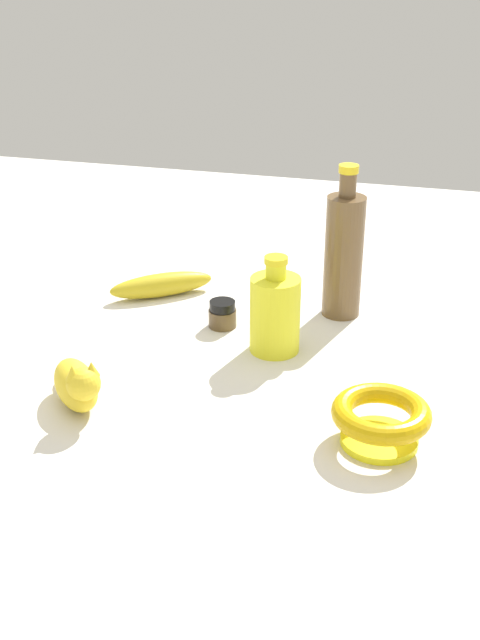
{
  "coord_description": "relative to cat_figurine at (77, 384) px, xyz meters",
  "views": [
    {
      "loc": [
        0.29,
        -1.07,
        0.61
      ],
      "look_at": [
        0.0,
        0.0,
        0.07
      ],
      "focal_mm": 45.63,
      "sensor_mm": 36.0,
      "label": 1
    }
  ],
  "objects": [
    {
      "name": "nail_polish_jar",
      "position": [
        0.12,
        0.3,
        -0.02
      ],
      "size": [
        0.05,
        0.05,
        0.05
      ],
      "color": "brown",
      "rests_on": "ground"
    },
    {
      "name": "bottle_tall",
      "position": [
        0.31,
        0.4,
        0.07
      ],
      "size": [
        0.07,
        0.07,
        0.26
      ],
      "color": "brown",
      "rests_on": "ground"
    },
    {
      "name": "bowl",
      "position": [
        0.41,
        0.02,
        0.0
      ],
      "size": [
        0.13,
        0.13,
        0.06
      ],
      "color": "yellow",
      "rests_on": "ground"
    },
    {
      "name": "bottle_short",
      "position": [
        0.23,
        0.24,
        0.03
      ],
      "size": [
        0.08,
        0.08,
        0.16
      ],
      "color": "yellow",
      "rests_on": "ground"
    },
    {
      "name": "banana",
      "position": [
        -0.02,
        0.39,
        -0.02
      ],
      "size": [
        0.18,
        0.14,
        0.04
      ],
      "primitive_type": "ellipsoid",
      "rotation": [
        0.0,
        0.0,
        3.76
      ],
      "color": "gold",
      "rests_on": "ground"
    },
    {
      "name": "ground",
      "position": [
        0.18,
        0.19,
        -0.04
      ],
      "size": [
        2.0,
        2.0,
        0.0
      ],
      "primitive_type": "plane",
      "color": "silver"
    },
    {
      "name": "cat_figurine",
      "position": [
        0.0,
        0.0,
        0.0
      ],
      "size": [
        0.12,
        0.13,
        0.09
      ],
      "color": "yellow",
      "rests_on": "ground"
    }
  ]
}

